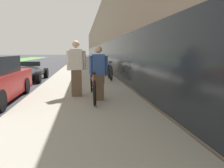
{
  "coord_description": "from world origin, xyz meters",
  "views": [
    {
      "loc": [
        5.59,
        -4.11,
        1.58
      ],
      "look_at": [
        7.96,
        13.73,
        -1.1
      ],
      "focal_mm": 35.0,
      "sensor_mm": 36.0,
      "label": 1
    }
  ],
  "objects_px": {
    "person_bystander": "(76,69)",
    "bike_rack_hoop": "(103,72)",
    "tandem_bicycle": "(93,86)",
    "cruiser_bike_nearest": "(110,72)",
    "cruiser_bike_farthest": "(98,67)",
    "vintage_roadster_curbside": "(28,73)",
    "cruiser_bike_middle": "(105,69)",
    "person_rider": "(99,73)"
  },
  "relations": [
    {
      "from": "vintage_roadster_curbside",
      "to": "cruiser_bike_middle",
      "type": "bearing_deg",
      "value": 14.88
    },
    {
      "from": "tandem_bicycle",
      "to": "person_bystander",
      "type": "relative_size",
      "value": 1.54
    },
    {
      "from": "tandem_bicycle",
      "to": "vintage_roadster_curbside",
      "type": "bearing_deg",
      "value": 120.79
    },
    {
      "from": "person_rider",
      "to": "cruiser_bike_farthest",
      "type": "bearing_deg",
      "value": 86.15
    },
    {
      "from": "person_rider",
      "to": "person_bystander",
      "type": "xyz_separation_m",
      "value": [
        -0.68,
        0.73,
        0.09
      ]
    },
    {
      "from": "person_rider",
      "to": "cruiser_bike_middle",
      "type": "height_order",
      "value": "person_rider"
    },
    {
      "from": "cruiser_bike_middle",
      "to": "cruiser_bike_farthest",
      "type": "relative_size",
      "value": 0.91
    },
    {
      "from": "tandem_bicycle",
      "to": "cruiser_bike_middle",
      "type": "height_order",
      "value": "tandem_bicycle"
    },
    {
      "from": "tandem_bicycle",
      "to": "bike_rack_hoop",
      "type": "xyz_separation_m",
      "value": [
        0.66,
        3.45,
        0.14
      ]
    },
    {
      "from": "person_rider",
      "to": "person_bystander",
      "type": "height_order",
      "value": "person_bystander"
    },
    {
      "from": "vintage_roadster_curbside",
      "to": "cruiser_bike_farthest",
      "type": "bearing_deg",
      "value": 37.79
    },
    {
      "from": "person_bystander",
      "to": "cruiser_bike_farthest",
      "type": "relative_size",
      "value": 0.97
    },
    {
      "from": "person_bystander",
      "to": "tandem_bicycle",
      "type": "bearing_deg",
      "value": -35.65
    },
    {
      "from": "tandem_bicycle",
      "to": "cruiser_bike_farthest",
      "type": "distance_m",
      "value": 8.7
    },
    {
      "from": "person_rider",
      "to": "vintage_roadster_curbside",
      "type": "bearing_deg",
      "value": 120.4
    },
    {
      "from": "person_rider",
      "to": "cruiser_bike_nearest",
      "type": "relative_size",
      "value": 0.93
    },
    {
      "from": "bike_rack_hoop",
      "to": "tandem_bicycle",
      "type": "bearing_deg",
      "value": -100.82
    },
    {
      "from": "cruiser_bike_nearest",
      "to": "tandem_bicycle",
      "type": "bearing_deg",
      "value": -103.78
    },
    {
      "from": "cruiser_bike_nearest",
      "to": "cruiser_bike_farthest",
      "type": "height_order",
      "value": "cruiser_bike_nearest"
    },
    {
      "from": "person_bystander",
      "to": "bike_rack_hoop",
      "type": "bearing_deg",
      "value": 69.17
    },
    {
      "from": "cruiser_bike_middle",
      "to": "cruiser_bike_farthest",
      "type": "xyz_separation_m",
      "value": [
        -0.29,
        1.99,
        0.04
      ]
    },
    {
      "from": "cruiser_bike_middle",
      "to": "tandem_bicycle",
      "type": "bearing_deg",
      "value": -99.0
    },
    {
      "from": "person_rider",
      "to": "cruiser_bike_farthest",
      "type": "xyz_separation_m",
      "value": [
        0.61,
        9.03,
        -0.42
      ]
    },
    {
      "from": "cruiser_bike_farthest",
      "to": "vintage_roadster_curbside",
      "type": "xyz_separation_m",
      "value": [
        -4.06,
        -3.15,
        -0.08
      ]
    },
    {
      "from": "tandem_bicycle",
      "to": "bike_rack_hoop",
      "type": "height_order",
      "value": "tandem_bicycle"
    },
    {
      "from": "bike_rack_hoop",
      "to": "cruiser_bike_farthest",
      "type": "xyz_separation_m",
      "value": [
        0.11,
        5.23,
        -0.11
      ]
    },
    {
      "from": "person_bystander",
      "to": "cruiser_bike_middle",
      "type": "height_order",
      "value": "person_bystander"
    },
    {
      "from": "tandem_bicycle",
      "to": "cruiser_bike_middle",
      "type": "distance_m",
      "value": 6.76
    },
    {
      "from": "bike_rack_hoop",
      "to": "cruiser_bike_middle",
      "type": "relative_size",
      "value": 0.5
    },
    {
      "from": "cruiser_bike_nearest",
      "to": "cruiser_bike_farthest",
      "type": "relative_size",
      "value": 0.94
    },
    {
      "from": "tandem_bicycle",
      "to": "cruiser_bike_nearest",
      "type": "distance_m",
      "value": 4.65
    },
    {
      "from": "tandem_bicycle",
      "to": "cruiser_bike_middle",
      "type": "bearing_deg",
      "value": 81.0
    },
    {
      "from": "person_bystander",
      "to": "cruiser_bike_farthest",
      "type": "height_order",
      "value": "person_bystander"
    },
    {
      "from": "cruiser_bike_nearest",
      "to": "cruiser_bike_farthest",
      "type": "bearing_deg",
      "value": 94.62
    },
    {
      "from": "cruiser_bike_nearest",
      "to": "cruiser_bike_middle",
      "type": "height_order",
      "value": "cruiser_bike_nearest"
    },
    {
      "from": "tandem_bicycle",
      "to": "cruiser_bike_nearest",
      "type": "bearing_deg",
      "value": 76.22
    },
    {
      "from": "cruiser_bike_nearest",
      "to": "vintage_roadster_curbside",
      "type": "height_order",
      "value": "cruiser_bike_nearest"
    },
    {
      "from": "vintage_roadster_curbside",
      "to": "person_rider",
      "type": "bearing_deg",
      "value": -59.6
    },
    {
      "from": "person_bystander",
      "to": "bike_rack_hoop",
      "type": "xyz_separation_m",
      "value": [
        1.17,
        3.08,
        -0.4
      ]
    },
    {
      "from": "bike_rack_hoop",
      "to": "vintage_roadster_curbside",
      "type": "distance_m",
      "value": 4.47
    },
    {
      "from": "person_bystander",
      "to": "cruiser_bike_middle",
      "type": "distance_m",
      "value": 6.52
    },
    {
      "from": "person_rider",
      "to": "cruiser_bike_nearest",
      "type": "bearing_deg",
      "value": 79.04
    }
  ]
}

